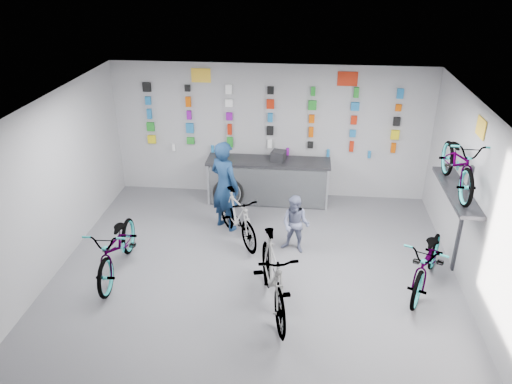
# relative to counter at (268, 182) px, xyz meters

# --- Properties ---
(floor) EXTENTS (8.00, 8.00, 0.00)m
(floor) POSITION_rel_counter_xyz_m (0.00, -3.54, -0.49)
(floor) COLOR #545459
(floor) RESTS_ON ground
(ceiling) EXTENTS (8.00, 8.00, 0.00)m
(ceiling) POSITION_rel_counter_xyz_m (0.00, -3.54, 2.51)
(ceiling) COLOR white
(ceiling) RESTS_ON wall_back
(wall_back) EXTENTS (7.00, 0.00, 7.00)m
(wall_back) POSITION_rel_counter_xyz_m (0.00, 0.46, 1.01)
(wall_back) COLOR #AEAEB1
(wall_back) RESTS_ON floor
(wall_left) EXTENTS (0.00, 8.00, 8.00)m
(wall_left) POSITION_rel_counter_xyz_m (-3.50, -3.54, 1.01)
(wall_left) COLOR #AEAEB1
(wall_left) RESTS_ON floor
(wall_right) EXTENTS (0.00, 8.00, 8.00)m
(wall_right) POSITION_rel_counter_xyz_m (3.50, -3.54, 1.01)
(wall_right) COLOR #AEAEB1
(wall_right) RESTS_ON floor
(counter) EXTENTS (2.70, 0.66, 1.00)m
(counter) POSITION_rel_counter_xyz_m (0.00, 0.00, 0.00)
(counter) COLOR black
(counter) RESTS_ON floor
(merch_wall) EXTENTS (5.58, 0.08, 1.56)m
(merch_wall) POSITION_rel_counter_xyz_m (-0.06, 0.39, 1.31)
(merch_wall) COLOR yellow
(merch_wall) RESTS_ON wall_back
(wall_bracket) EXTENTS (0.39, 1.90, 2.00)m
(wall_bracket) POSITION_rel_counter_xyz_m (3.33, -2.34, 0.98)
(wall_bracket) COLOR #333338
(wall_bracket) RESTS_ON wall_right
(sign_left) EXTENTS (0.42, 0.02, 0.30)m
(sign_left) POSITION_rel_counter_xyz_m (-1.50, 0.44, 2.23)
(sign_left) COLOR yellow
(sign_left) RESTS_ON wall_back
(sign_right) EXTENTS (0.42, 0.02, 0.30)m
(sign_right) POSITION_rel_counter_xyz_m (1.60, 0.44, 2.23)
(sign_right) COLOR red
(sign_right) RESTS_ON wall_back
(sign_side) EXTENTS (0.02, 0.40, 0.30)m
(sign_side) POSITION_rel_counter_xyz_m (3.48, -2.34, 2.16)
(sign_side) COLOR yellow
(sign_side) RESTS_ON wall_right
(bike_left) EXTENTS (0.80, 2.03, 1.05)m
(bike_left) POSITION_rel_counter_xyz_m (-2.38, -3.01, 0.04)
(bike_left) COLOR gray
(bike_left) RESTS_ON floor
(bike_center) EXTENTS (1.04, 2.12, 1.23)m
(bike_center) POSITION_rel_counter_xyz_m (0.37, -3.71, 0.13)
(bike_center) COLOR gray
(bike_center) RESTS_ON floor
(bike_right) EXTENTS (1.39, 2.05, 1.02)m
(bike_right) POSITION_rel_counter_xyz_m (2.89, -2.90, 0.02)
(bike_right) COLOR gray
(bike_right) RESTS_ON floor
(bike_service) EXTENTS (1.29, 1.69, 1.02)m
(bike_service) POSITION_rel_counter_xyz_m (-0.46, -1.71, 0.02)
(bike_service) COLOR gray
(bike_service) RESTS_ON floor
(bike_wall) EXTENTS (0.63, 1.80, 0.95)m
(bike_wall) POSITION_rel_counter_xyz_m (3.25, -2.34, 1.57)
(bike_wall) COLOR gray
(bike_wall) RESTS_ON wall_bracket
(clerk) EXTENTS (0.81, 0.75, 1.86)m
(clerk) POSITION_rel_counter_xyz_m (-0.77, -1.24, 0.44)
(clerk) COLOR #11284A
(clerk) RESTS_ON floor
(customer) EXTENTS (0.65, 0.58, 1.13)m
(customer) POSITION_rel_counter_xyz_m (0.67, -2.00, 0.08)
(customer) COLOR slate
(customer) RESTS_ON floor
(spare_wheel) EXTENTS (0.70, 0.27, 0.68)m
(spare_wheel) POSITION_rel_counter_xyz_m (-0.84, -0.37, -0.15)
(spare_wheel) COLOR black
(spare_wheel) RESTS_ON floor
(register) EXTENTS (0.34, 0.36, 0.22)m
(register) POSITION_rel_counter_xyz_m (0.22, 0.01, 0.62)
(register) COLOR black
(register) RESTS_ON counter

